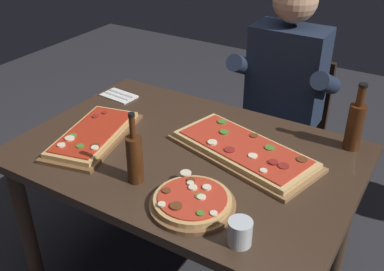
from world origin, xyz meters
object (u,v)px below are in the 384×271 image
object	(u,v)px
pizza_rectangular_front	(244,150)
pizza_round_far	(192,202)
tumbler_near_camera	(240,232)
oil_bottle_amber	(135,158)
diner_chair	(285,127)
pizza_rectangular_left	(93,135)
dining_table	(186,170)
seated_diner	(282,94)
wine_bottle_dark	(355,124)

from	to	relation	value
pizza_rectangular_front	pizza_round_far	bearing A→B (deg)	-90.94
pizza_round_far	tumbler_near_camera	size ratio (longest dim) A/B	3.53
pizza_rectangular_front	oil_bottle_amber	bearing A→B (deg)	-125.43
oil_bottle_amber	tumbler_near_camera	world-z (taller)	oil_bottle_amber
oil_bottle_amber	tumbler_near_camera	size ratio (longest dim) A/B	3.33
tumbler_near_camera	diner_chair	xyz separation A→B (m)	(-0.29, 1.23, -0.30)
pizza_rectangular_left	dining_table	bearing A→B (deg)	17.33
pizza_rectangular_front	seated_diner	bearing A→B (deg)	97.21
diner_chair	dining_table	bearing A→B (deg)	-99.12
pizza_rectangular_front	seated_diner	distance (m)	0.64
pizza_rectangular_left	seated_diner	bearing A→B (deg)	58.10
diner_chair	pizza_round_far	bearing A→B (deg)	-86.33
pizza_round_far	seated_diner	distance (m)	1.03
pizza_rectangular_front	oil_bottle_amber	distance (m)	0.47
pizza_rectangular_left	oil_bottle_amber	bearing A→B (deg)	-23.34
seated_diner	pizza_rectangular_left	bearing A→B (deg)	-121.90
wine_bottle_dark	seated_diner	size ratio (longest dim) A/B	0.22
diner_chair	seated_diner	world-z (taller)	seated_diner
pizza_rectangular_left	tumbler_near_camera	size ratio (longest dim) A/B	6.25
pizza_rectangular_left	oil_bottle_amber	distance (m)	0.39
oil_bottle_amber	seated_diner	xyz separation A→B (m)	(0.19, 1.01, -0.10)
dining_table	wine_bottle_dark	world-z (taller)	wine_bottle_dark
dining_table	pizza_rectangular_left	world-z (taller)	pizza_rectangular_left
pizza_rectangular_front	pizza_round_far	size ratio (longest dim) A/B	2.24
pizza_round_far	diner_chair	size ratio (longest dim) A/B	0.35
pizza_rectangular_front	oil_bottle_amber	xyz separation A→B (m)	(-0.27, -0.38, 0.08)
wine_bottle_dark	pizza_rectangular_front	bearing A→B (deg)	-142.14
pizza_rectangular_left	seated_diner	distance (m)	1.01
pizza_round_far	wine_bottle_dark	world-z (taller)	wine_bottle_dark
dining_table	wine_bottle_dark	bearing A→B (deg)	33.43
pizza_rectangular_left	pizza_round_far	world-z (taller)	same
dining_table	tumbler_near_camera	distance (m)	0.58
pizza_rectangular_left	pizza_round_far	xyz separation A→B (m)	(0.61, -0.17, 0.00)
dining_table	tumbler_near_camera	bearing A→B (deg)	-40.86
pizza_rectangular_left	tumbler_near_camera	xyz separation A→B (m)	(0.83, -0.25, 0.02)
tumbler_near_camera	seated_diner	xyz separation A→B (m)	(-0.29, 1.11, -0.04)
diner_chair	pizza_rectangular_front	bearing A→B (deg)	-83.93
pizza_rectangular_front	seated_diner	size ratio (longest dim) A/B	0.51
seated_diner	tumbler_near_camera	bearing A→B (deg)	-75.22
pizza_rectangular_left	wine_bottle_dark	distance (m)	1.11
pizza_round_far	diner_chair	world-z (taller)	diner_chair
wine_bottle_dark	pizza_rectangular_left	bearing A→B (deg)	-152.58
pizza_round_far	seated_diner	size ratio (longest dim) A/B	0.23
seated_diner	oil_bottle_amber	bearing A→B (deg)	-100.48
dining_table	tumbler_near_camera	world-z (taller)	tumbler_near_camera
wine_bottle_dark	seated_diner	xyz separation A→B (m)	(-0.44, 0.35, -0.11)
tumbler_near_camera	diner_chair	distance (m)	1.30
pizza_rectangular_left	pizza_round_far	distance (m)	0.63
pizza_rectangular_left	seated_diner	xyz separation A→B (m)	(0.53, 0.86, -0.02)
pizza_rectangular_front	wine_bottle_dark	size ratio (longest dim) A/B	2.31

